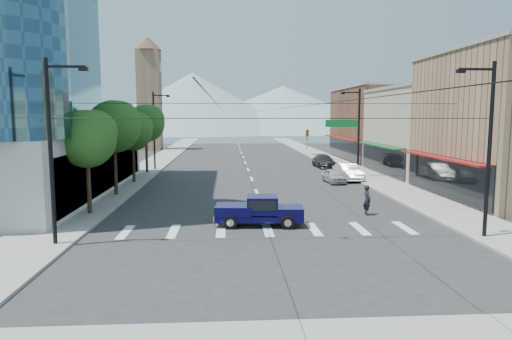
% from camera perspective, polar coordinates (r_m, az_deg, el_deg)
% --- Properties ---
extents(ground, '(160.00, 160.00, 0.00)m').
position_cam_1_polar(ground, '(24.14, 2.28, -8.39)').
color(ground, '#28282B').
rests_on(ground, ground).
extents(sidewalk_left, '(4.00, 120.00, 0.15)m').
position_cam_1_polar(sidewalk_left, '(64.19, -12.20, 1.10)').
color(sidewalk_left, gray).
rests_on(sidewalk_left, ground).
extents(sidewalk_right, '(4.00, 120.00, 0.15)m').
position_cam_1_polar(sidewalk_right, '(65.09, 9.19, 1.24)').
color(sidewalk_right, gray).
rests_on(sidewalk_right, ground).
extents(shop_mid, '(12.00, 14.00, 9.00)m').
position_cam_1_polar(shop_mid, '(52.25, 21.85, 4.34)').
color(shop_mid, tan).
rests_on(shop_mid, ground).
extents(shop_far, '(12.00, 18.00, 10.00)m').
position_cam_1_polar(shop_far, '(67.03, 15.98, 5.45)').
color(shop_far, brown).
rests_on(shop_far, ground).
extents(clock_tower, '(4.80, 4.80, 20.40)m').
position_cam_1_polar(clock_tower, '(86.42, -13.19, 9.53)').
color(clock_tower, '#8C6B4C').
rests_on(clock_tower, ground).
extents(mountain_left, '(80.00, 80.00, 22.00)m').
position_cam_1_polar(mountain_left, '(173.68, -7.87, 8.33)').
color(mountain_left, gray).
rests_on(mountain_left, ground).
extents(mountain_right, '(90.00, 90.00, 18.00)m').
position_cam_1_polar(mountain_right, '(184.55, 3.38, 7.67)').
color(mountain_right, gray).
rests_on(mountain_right, ground).
extents(tree_near, '(3.65, 3.64, 6.71)m').
position_cam_1_polar(tree_near, '(30.54, -20.13, 3.90)').
color(tree_near, black).
rests_on(tree_near, ground).
extents(tree_midnear, '(4.09, 4.09, 7.52)m').
position_cam_1_polar(tree_midnear, '(37.28, -17.12, 5.40)').
color(tree_midnear, black).
rests_on(tree_midnear, ground).
extents(tree_midfar, '(3.65, 3.64, 6.71)m').
position_cam_1_polar(tree_midfar, '(44.13, -14.99, 4.87)').
color(tree_midfar, black).
rests_on(tree_midfar, ground).
extents(tree_far, '(4.09, 4.09, 7.52)m').
position_cam_1_polar(tree_far, '(51.00, -13.47, 5.83)').
color(tree_far, black).
rests_on(tree_far, ground).
extents(signal_rig, '(21.80, 0.20, 9.00)m').
position_cam_1_polar(signal_rig, '(22.38, 3.09, 2.49)').
color(signal_rig, black).
rests_on(signal_rig, ground).
extents(lamp_pole_nw, '(2.00, 0.25, 9.00)m').
position_cam_1_polar(lamp_pole_nw, '(53.81, -12.50, 5.20)').
color(lamp_pole_nw, black).
rests_on(lamp_pole_nw, ground).
extents(lamp_pole_ne, '(2.00, 0.25, 9.00)m').
position_cam_1_polar(lamp_pole_ne, '(47.04, 12.57, 4.99)').
color(lamp_pole_ne, black).
rests_on(lamp_pole_ne, ground).
extents(pickup_truck, '(5.26, 2.31, 1.74)m').
position_cam_1_polar(pickup_truck, '(26.39, 0.36, -5.04)').
color(pickup_truck, '#0A083C').
rests_on(pickup_truck, ground).
extents(pedestrian, '(0.53, 0.75, 1.93)m').
position_cam_1_polar(pedestrian, '(30.02, 13.72, -3.66)').
color(pedestrian, black).
rests_on(pedestrian, ground).
extents(parked_car_near, '(1.86, 3.99, 1.32)m').
position_cam_1_polar(parked_car_near, '(43.65, 9.67, -0.72)').
color(parked_car_near, silver).
rests_on(parked_car_near, ground).
extents(parked_car_mid, '(2.08, 5.07, 1.63)m').
position_cam_1_polar(parked_car_mid, '(45.55, 11.44, -0.25)').
color(parked_car_mid, silver).
rests_on(parked_car_mid, ground).
extents(parked_car_far, '(2.41, 5.33, 1.52)m').
position_cam_1_polar(parked_car_far, '(56.27, 8.52, 1.08)').
color(parked_car_far, '#28282A').
rests_on(parked_car_far, ground).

